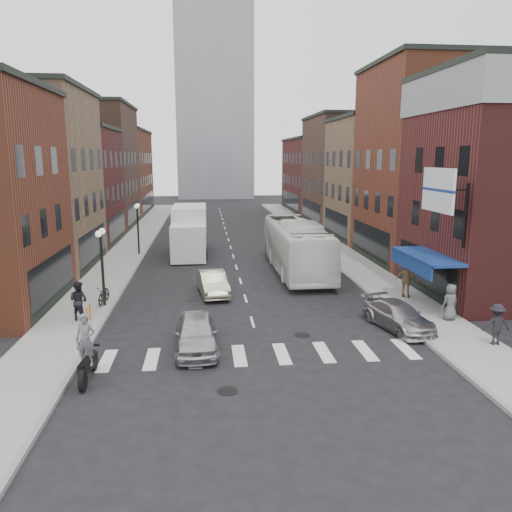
{
  "coord_description": "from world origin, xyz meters",
  "views": [
    {
      "loc": [
        -2.12,
        -21.47,
        7.69
      ],
      "look_at": [
        0.55,
        4.66,
        2.46
      ],
      "focal_mm": 35.0,
      "sensor_mm": 36.0,
      "label": 1
    }
  ],
  "objects": [
    {
      "name": "sidewalk_left",
      "position": [
        -8.5,
        22.0,
        0.07
      ],
      "size": [
        3.0,
        74.0,
        0.15
      ],
      "primitive_type": "cube",
      "color": "gray",
      "rests_on": "ground"
    },
    {
      "name": "motorcycle_rider",
      "position": [
        -6.3,
        -4.72,
        1.15
      ],
      "size": [
        0.71,
        2.41,
        2.45
      ],
      "rotation": [
        0.0,
        0.0,
        -0.1
      ],
      "color": "black",
      "rests_on": "ground"
    },
    {
      "name": "parked_bicycle",
      "position": [
        -7.5,
        4.44,
        0.63
      ],
      "size": [
        0.77,
        1.85,
        0.95
      ],
      "primitive_type": "imported",
      "rotation": [
        0.0,
        0.0,
        -0.08
      ],
      "color": "black",
      "rests_on": "sidewalk_left"
    },
    {
      "name": "ground",
      "position": [
        0.0,
        0.0,
        0.0
      ],
      "size": [
        160.0,
        160.0,
        0.0
      ],
      "primitive_type": "plane",
      "color": "black",
      "rests_on": "ground"
    },
    {
      "name": "bldg_right_far_a",
      "position": [
        14.99,
        35.0,
        6.15
      ],
      "size": [
        10.3,
        12.2,
        12.3
      ],
      "color": "#483124",
      "rests_on": "ground"
    },
    {
      "name": "curb_right",
      "position": [
        7.0,
        22.0,
        0.0
      ],
      "size": [
        0.2,
        74.0,
        0.16
      ],
      "primitive_type": "cube",
      "color": "gray",
      "rests_on": "ground"
    },
    {
      "name": "bldg_right_mid_b",
      "position": [
        14.99,
        24.0,
        5.65
      ],
      "size": [
        10.3,
        10.2,
        11.3
      ],
      "color": "#856549",
      "rests_on": "ground"
    },
    {
      "name": "crosswalk_stripes",
      "position": [
        0.0,
        -3.0,
        0.0
      ],
      "size": [
        12.0,
        2.2,
        0.01
      ],
      "primitive_type": "cube",
      "color": "silver",
      "rests_on": "ground"
    },
    {
      "name": "sedan_left_near",
      "position": [
        -2.59,
        -2.24,
        0.71
      ],
      "size": [
        1.83,
        4.24,
        1.43
      ],
      "primitive_type": "imported",
      "rotation": [
        0.0,
        0.0,
        0.03
      ],
      "color": "#AFAFB3",
      "rests_on": "ground"
    },
    {
      "name": "streetlamp_far",
      "position": [
        -7.4,
        18.0,
        2.91
      ],
      "size": [
        0.32,
        1.22,
        4.11
      ],
      "color": "black",
      "rests_on": "ground"
    },
    {
      "name": "bldg_left_far_a",
      "position": [
        -14.99,
        35.0,
        6.65
      ],
      "size": [
        10.3,
        12.2,
        13.3
      ],
      "color": "#483124",
      "rests_on": "ground"
    },
    {
      "name": "curb_car",
      "position": [
        6.5,
        -0.61,
        0.6
      ],
      "size": [
        2.62,
        4.45,
        1.21
      ],
      "primitive_type": "imported",
      "rotation": [
        0.0,
        0.0,
        0.24
      ],
      "color": "#A5A6AA",
      "rests_on": "ground"
    },
    {
      "name": "sidewalk_right",
      "position": [
        8.5,
        22.0,
        0.07
      ],
      "size": [
        3.0,
        74.0,
        0.15
      ],
      "primitive_type": "cube",
      "color": "gray",
      "rests_on": "ground"
    },
    {
      "name": "box_truck",
      "position": [
        -3.41,
        18.12,
        1.87
      ],
      "size": [
        2.75,
        8.69,
        3.78
      ],
      "rotation": [
        0.0,
        0.0,
        0.0
      ],
      "color": "silver",
      "rests_on": "ground"
    },
    {
      "name": "ped_right_a",
      "position": [
        9.59,
        -3.21,
        1.0
      ],
      "size": [
        1.17,
        0.69,
        1.71
      ],
      "primitive_type": "imported",
      "rotation": [
        0.0,
        0.0,
        3.01
      ],
      "color": "black",
      "rests_on": "sidewalk_right"
    },
    {
      "name": "ped_left_solo",
      "position": [
        -8.11,
        1.74,
        1.08
      ],
      "size": [
        1.04,
        0.85,
        1.86
      ],
      "primitive_type": "imported",
      "rotation": [
        0.0,
        0.0,
        2.71
      ],
      "color": "black",
      "rests_on": "sidewalk_left"
    },
    {
      "name": "bike_rack",
      "position": [
        -7.6,
        1.3,
        0.55
      ],
      "size": [
        0.08,
        0.68,
        0.8
      ],
      "color": "#D8590C",
      "rests_on": "sidewalk_left"
    },
    {
      "name": "bldg_left_far_b",
      "position": [
        -14.99,
        49.0,
        5.65
      ],
      "size": [
        10.3,
        16.2,
        11.3
      ],
      "color": "brown",
      "rests_on": "ground"
    },
    {
      "name": "distant_tower",
      "position": [
        0.0,
        78.0,
        25.0
      ],
      "size": [
        14.0,
        14.0,
        50.0
      ],
      "primitive_type": "cube",
      "color": "#9399A0",
      "rests_on": "ground"
    },
    {
      "name": "streetlamp_near",
      "position": [
        -7.4,
        4.0,
        2.91
      ],
      "size": [
        0.32,
        1.22,
        4.11
      ],
      "color": "black",
      "rests_on": "ground"
    },
    {
      "name": "bldg_right_far_b",
      "position": [
        14.99,
        49.0,
        5.15
      ],
      "size": [
        10.3,
        16.2,
        10.3
      ],
      "color": "#4E1C1C",
      "rests_on": "ground"
    },
    {
      "name": "ped_right_c",
      "position": [
        9.23,
        -0.03,
        1.01
      ],
      "size": [
        0.97,
        0.77,
        1.73
      ],
      "primitive_type": "imported",
      "rotation": [
        0.0,
        0.0,
        3.44
      ],
      "color": "#53575A",
      "rests_on": "sidewalk_right"
    },
    {
      "name": "billboard_sign",
      "position": [
        8.59,
        0.5,
        6.13
      ],
      "size": [
        1.52,
        3.0,
        3.7
      ],
      "color": "black",
      "rests_on": "ground"
    },
    {
      "name": "awning_blue",
      "position": [
        8.93,
        2.5,
        2.63
      ],
      "size": [
        1.8,
        5.0,
        0.78
      ],
      "color": "navy",
      "rests_on": "ground"
    },
    {
      "name": "bldg_left_mid_a",
      "position": [
        -14.99,
        14.0,
        6.15
      ],
      "size": [
        10.3,
        10.2,
        12.3
      ],
      "color": "#856549",
      "rests_on": "ground"
    },
    {
      "name": "ped_right_b",
      "position": [
        8.72,
        3.89,
        1.11
      ],
      "size": [
        1.25,
        1.08,
        1.92
      ],
      "primitive_type": "imported",
      "rotation": [
        0.0,
        0.0,
        2.57
      ],
      "color": "olive",
      "rests_on": "sidewalk_right"
    },
    {
      "name": "bldg_right_mid_a",
      "position": [
        15.0,
        14.0,
        7.15
      ],
      "size": [
        10.3,
        10.2,
        14.3
      ],
      "color": "brown",
      "rests_on": "ground"
    },
    {
      "name": "curb_left",
      "position": [
        -7.0,
        22.0,
        0.0
      ],
      "size": [
        0.2,
        74.0,
        0.16
      ],
      "primitive_type": "cube",
      "color": "gray",
      "rests_on": "ground"
    },
    {
      "name": "sedan_left_far",
      "position": [
        -1.78,
        6.0,
        0.67
      ],
      "size": [
        1.93,
        4.22,
        1.34
      ],
      "primitive_type": "imported",
      "rotation": [
        0.0,
        0.0,
        0.13
      ],
      "color": "#BBB398",
      "rests_on": "ground"
    },
    {
      "name": "transit_bus",
      "position": [
        3.97,
        11.41,
        1.74
      ],
      "size": [
        2.94,
        12.46,
        3.47
      ],
      "primitive_type": "imported",
      "rotation": [
        0.0,
        0.0,
        -0.0
      ],
      "color": "white",
      "rests_on": "ground"
    },
    {
      "name": "bldg_left_mid_b",
      "position": [
        -14.99,
        24.0,
        5.15
      ],
      "size": [
        10.3,
        10.2,
        10.3
      ],
      "color": "#4E1C1C",
      "rests_on": "ground"
    }
  ]
}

